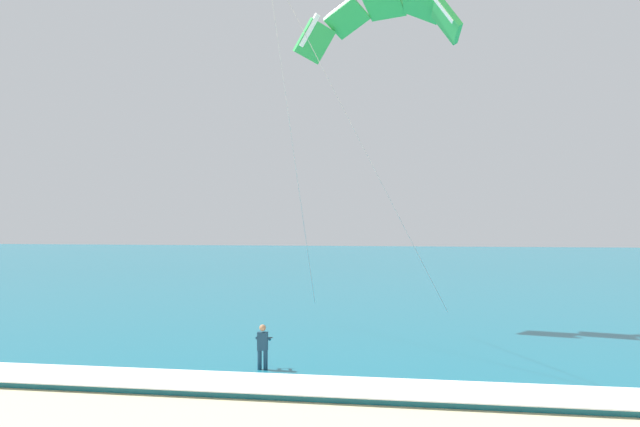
{
  "coord_description": "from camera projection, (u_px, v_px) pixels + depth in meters",
  "views": [
    {
      "loc": [
        3.55,
        -3.98,
        5.01
      ],
      "look_at": [
        -0.01,
        17.45,
        5.38
      ],
      "focal_mm": 35.22,
      "sensor_mm": 36.0,
      "label": 1
    }
  ],
  "objects": [
    {
      "name": "sea",
      "position": [
        395.0,
        264.0,
        76.88
      ],
      "size": [
        200.0,
        120.0,
        0.2
      ],
      "primitive_type": "cube",
      "color": "#146075",
      "rests_on": "ground"
    },
    {
      "name": "kite_primary",
      "position": [
        380.0,
        18.0,
        29.48
      ],
      "size": [
        8.0,
        10.6,
        14.81
      ],
      "color": "green"
    },
    {
      "name": "surfboard",
      "position": [
        263.0,
        375.0,
        20.7
      ],
      "size": [
        0.58,
        1.44,
        0.09
      ],
      "color": "#239EC6",
      "rests_on": "ground"
    },
    {
      "name": "surf_foam",
      "position": [
        304.0,
        385.0,
        18.68
      ],
      "size": [
        200.0,
        2.36,
        0.04
      ],
      "primitive_type": "cube",
      "color": "white",
      "rests_on": "sea"
    },
    {
      "name": "kitesurfer",
      "position": [
        263.0,
        347.0,
        20.74
      ],
      "size": [
        0.55,
        0.55,
        1.69
      ],
      "color": "#143347",
      "rests_on": "ground"
    }
  ]
}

